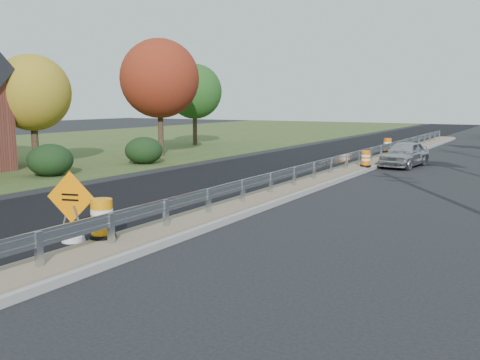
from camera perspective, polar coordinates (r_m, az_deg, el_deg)
The scene contains 15 objects.
ground at distance 19.15m, azimuth 3.31°, elevation -2.01°, with size 140.00×140.00×0.00m, color black.
grass_verge_near at distance 42.31m, azimuth -20.11°, elevation 3.21°, with size 30.00×120.00×0.03m, color #364A1F.
milled_overlay at distance 29.95m, azimuth 4.55°, elevation 1.75°, with size 7.20×120.00×0.01m, color black.
median at distance 26.43m, azimuth 11.25°, elevation 0.96°, with size 1.60×55.00×0.23m.
guardrail at distance 27.30m, azimuth 11.99°, elevation 2.47°, with size 0.10×46.15×0.72m.
hedge_mid at distance 26.30m, azimuth -19.59°, elevation 2.02°, with size 2.09×2.09×1.52m, color black.
hedge_north at distance 30.15m, azimuth -10.22°, elevation 3.13°, with size 2.09×2.09×1.52m, color black.
tree_near_yellow at distance 30.14m, azimuth -21.28°, elevation 8.65°, with size 3.96×3.96×5.88m.
tree_near_red at distance 34.41m, azimuth -8.57°, elevation 10.64°, with size 4.95×4.95×7.35m.
tree_near_back at distance 42.59m, azimuth -4.88°, elevation 9.38°, with size 4.29×4.29×6.37m.
caution_sign at distance 13.86m, azimuth -17.49°, elevation -4.52°, with size 1.24×0.54×1.77m.
barrel_median_near at distance 13.15m, azimuth -14.50°, elevation -4.07°, with size 0.64×0.64×0.94m.
barrel_median_mid at distance 27.44m, azimuth 13.28°, elevation 2.21°, with size 0.54×0.54×0.79m.
barrel_median_far at distance 35.46m, azimuth 15.46°, elevation 3.56°, with size 0.61×0.61×0.89m.
car_silver at distance 29.74m, azimuth 17.15°, elevation 2.68°, with size 1.63×4.04×1.38m, color #ADACB1.
Camera 1 is at (8.57, -16.77, 3.45)m, focal length 40.00 mm.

